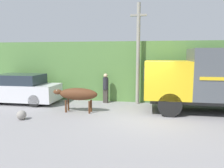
{
  "coord_description": "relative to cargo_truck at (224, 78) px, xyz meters",
  "views": [
    {
      "loc": [
        0.25,
        -9.24,
        2.78
      ],
      "look_at": [
        -1.57,
        1.1,
        1.35
      ],
      "focal_mm": 35.0,
      "sensor_mm": 36.0,
      "label": 1
    }
  ],
  "objects": [
    {
      "name": "building_backdrop",
      "position": [
        -9.75,
        3.36,
        0.07
      ],
      "size": [
        5.48,
        2.7,
        3.51
      ],
      "color": "#C6B793",
      "rests_on": "ground_plane"
    },
    {
      "name": "brown_cow",
      "position": [
        -6.81,
        -0.89,
        -0.83
      ],
      "size": [
        2.21,
        0.59,
        1.18
      ],
      "rotation": [
        0.0,
        0.0,
        -0.2
      ],
      "color": "#512D19",
      "rests_on": "ground_plane"
    },
    {
      "name": "utility_pole",
      "position": [
        -4.07,
        1.45,
        1.19
      ],
      "size": [
        0.9,
        0.2,
        5.54
      ],
      "color": "gray",
      "rests_on": "ground_plane"
    },
    {
      "name": "cargo_truck",
      "position": [
        0.0,
        0.0,
        0.0
      ],
      "size": [
        6.97,
        2.24,
        3.05
      ],
      "rotation": [
        0.0,
        0.0,
        -0.05
      ],
      "color": "#2D2D2D",
      "rests_on": "ground_plane"
    },
    {
      "name": "ground_plane",
      "position": [
        -3.63,
        -1.53,
        -1.71
      ],
      "size": [
        60.0,
        60.0,
        0.0
      ],
      "primitive_type": "plane",
      "color": "gray"
    },
    {
      "name": "parked_suv",
      "position": [
        -10.79,
        0.48,
        -0.9
      ],
      "size": [
        4.59,
        1.82,
        1.66
      ],
      "rotation": [
        0.0,
        0.0,
        -0.0
      ],
      "color": "silver",
      "rests_on": "ground_plane"
    },
    {
      "name": "hillside_embankment",
      "position": [
        -3.63,
        4.92,
        0.06
      ],
      "size": [
        32.0,
        6.24,
        3.52
      ],
      "color": "#568442",
      "rests_on": "ground_plane"
    },
    {
      "name": "pedestrian_on_hill",
      "position": [
        -5.88,
        1.36,
        -0.76
      ],
      "size": [
        0.38,
        0.38,
        1.7
      ],
      "rotation": [
        0.0,
        0.0,
        2.89
      ],
      "color": "#38332D",
      "rests_on": "ground_plane"
    },
    {
      "name": "roadside_rock",
      "position": [
        -8.77,
        -2.51,
        -1.5
      ],
      "size": [
        0.4,
        0.4,
        0.4
      ],
      "color": "gray",
      "rests_on": "ground_plane"
    }
  ]
}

